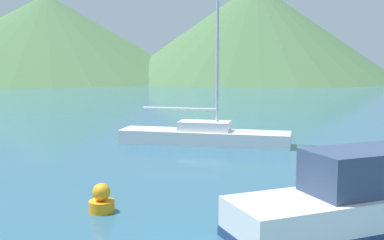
{
  "coord_description": "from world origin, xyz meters",
  "views": [
    {
      "loc": [
        -4.65,
        -3.47,
        3.57
      ],
      "look_at": [
        0.79,
        14.0,
        1.2
      ],
      "focal_mm": 45.0,
      "sensor_mm": 36.0,
      "label": 1
    }
  ],
  "objects": [
    {
      "name": "hill_central",
      "position": [
        -3.61,
        79.2,
        6.87
      ],
      "size": [
        48.33,
        48.33,
        13.73
      ],
      "color": "#476B42",
      "rests_on": "ground_plane"
    },
    {
      "name": "hill_east",
      "position": [
        28.5,
        68.8,
        7.73
      ],
      "size": [
        44.68,
        44.68,
        15.47
      ],
      "color": "#476B42",
      "rests_on": "ground_plane"
    },
    {
      "name": "sailboat_inner",
      "position": [
        1.72,
        15.25,
        0.47
      ],
      "size": [
        6.86,
        4.84,
        11.31
      ],
      "rotation": [
        0.0,
        0.0,
        -0.53
      ],
      "color": "silver",
      "rests_on": "ground_plane"
    },
    {
      "name": "buoy_marker",
      "position": [
        -3.44,
        7.52,
        0.28
      ],
      "size": [
        0.6,
        0.6,
        0.69
      ],
      "color": "orange",
      "rests_on": "ground_plane"
    }
  ]
}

